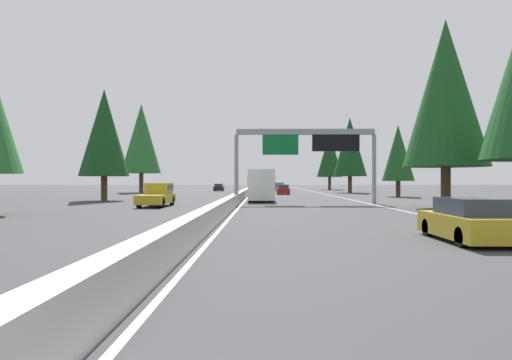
{
  "coord_description": "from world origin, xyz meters",
  "views": [
    {
      "loc": [
        -2.66,
        -2.03,
        2.04
      ],
      "look_at": [
        46.28,
        -1.33,
        2.13
      ],
      "focal_mm": 31.42,
      "sensor_mm": 36.0,
      "label": 1
    }
  ],
  "objects": [
    {
      "name": "shoulder_stripe_median",
      "position": [
        70.0,
        -0.25,
        0.01
      ],
      "size": [
        160.0,
        0.16,
        0.01
      ],
      "primitive_type": "cube",
      "color": "silver",
      "rests_on": "ground"
    },
    {
      "name": "sedan_far_center",
      "position": [
        64.62,
        -5.16,
        0.68
      ],
      "size": [
        4.4,
        1.8,
        1.47
      ],
      "color": "maroon",
      "rests_on": "ground"
    },
    {
      "name": "conifer_right_mid",
      "position": [
        54.63,
        -19.36,
        5.56
      ],
      "size": [
        4.03,
        4.03,
        9.16
      ],
      "color": "#4C3823",
      "rests_on": "ground"
    },
    {
      "name": "pickup_distant_b",
      "position": [
        117.64,
        -1.9,
        0.91
      ],
      "size": [
        5.6,
        2.0,
        1.86
      ],
      "color": "maroon",
      "rests_on": "ground"
    },
    {
      "name": "minivan_distant_a",
      "position": [
        85.86,
        -5.19,
        0.95
      ],
      "size": [
        5.0,
        1.95,
        1.69
      ],
      "color": "slate",
      "rests_on": "ground"
    },
    {
      "name": "ground_plane",
      "position": [
        60.0,
        0.0,
        0.0
      ],
      "size": [
        320.0,
        320.0,
        0.0
      ],
      "primitive_type": "plane",
      "color": "#38383A"
    },
    {
      "name": "conifer_right_distant",
      "position": [
        101.39,
        -17.64,
        8.17
      ],
      "size": [
        5.91,
        5.91,
        13.43
      ],
      "color": "#4C3823",
      "rests_on": "ground"
    },
    {
      "name": "conifer_left_near",
      "position": [
        42.83,
        14.16,
        6.94
      ],
      "size": [
        5.03,
        5.03,
        11.43
      ],
      "color": "#4C3823",
      "rests_on": "ground"
    },
    {
      "name": "conifer_right_near",
      "position": [
        30.52,
        -15.56,
        8.51
      ],
      "size": [
        6.16,
        6.16,
        13.99
      ],
      "color": "#4C3823",
      "rests_on": "ground"
    },
    {
      "name": "conifer_left_mid",
      "position": [
        74.42,
        18.94,
        9.35
      ],
      "size": [
        6.76,
        6.76,
        15.36
      ],
      "color": "#4C3823",
      "rests_on": "ground"
    },
    {
      "name": "shoulder_stripe_right",
      "position": [
        70.0,
        -11.52,
        0.01
      ],
      "size": [
        160.0,
        0.16,
        0.01
      ],
      "primitive_type": "cube",
      "color": "silver",
      "rests_on": "ground"
    },
    {
      "name": "sign_gantry_overhead",
      "position": [
        37.36,
        -6.03,
        5.31
      ],
      "size": [
        0.5,
        12.68,
        6.67
      ],
      "color": "gray",
      "rests_on": "ground"
    },
    {
      "name": "median_barrier",
      "position": [
        80.0,
        0.3,
        0.45
      ],
      "size": [
        180.0,
        0.56,
        0.9
      ],
      "primitive_type": "cube",
      "color": "#ADAAA3",
      "rests_on": "ground"
    },
    {
      "name": "conifer_right_far",
      "position": [
        73.6,
        -16.93,
        7.82
      ],
      "size": [
        5.66,
        5.66,
        12.86
      ],
      "color": "#4C3823",
      "rests_on": "ground"
    },
    {
      "name": "bus_far_left",
      "position": [
        44.04,
        -1.93,
        1.72
      ],
      "size": [
        11.5,
        2.55,
        3.1
      ],
      "color": "white",
      "rests_on": "ground"
    },
    {
      "name": "oncoming_near",
      "position": [
        32.97,
        6.37,
        0.91
      ],
      "size": [
        5.6,
        2.0,
        1.86
      ],
      "rotation": [
        0.0,
        0.0,
        3.14
      ],
      "color": "#AD931E",
      "rests_on": "ground"
    },
    {
      "name": "sedan_mid_left",
      "position": [
        12.43,
        -8.92,
        0.68
      ],
      "size": [
        4.4,
        1.8,
        1.47
      ],
      "color": "#AD931E",
      "rests_on": "ground"
    },
    {
      "name": "oncoming_far",
      "position": [
        86.23,
        6.63,
        0.68
      ],
      "size": [
        4.4,
        1.8,
        1.47
      ],
      "rotation": [
        0.0,
        0.0,
        3.14
      ],
      "color": "black",
      "rests_on": "ground"
    }
  ]
}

